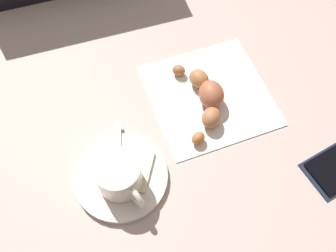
% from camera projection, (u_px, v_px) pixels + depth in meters
% --- Properties ---
extents(ground_plane, '(1.80, 1.80, 0.00)m').
position_uv_depth(ground_plane, '(175.00, 127.00, 0.63)').
color(ground_plane, '#B29C93').
extents(saucer, '(0.14, 0.14, 0.01)m').
position_uv_depth(saucer, '(121.00, 177.00, 0.58)').
color(saucer, silver).
rests_on(saucer, ground).
extents(espresso_cup, '(0.07, 0.09, 0.06)m').
position_uv_depth(espresso_cup, '(119.00, 176.00, 0.55)').
color(espresso_cup, silver).
rests_on(espresso_cup, saucer).
extents(teaspoon, '(0.07, 0.12, 0.01)m').
position_uv_depth(teaspoon, '(119.00, 170.00, 0.58)').
color(teaspoon, silver).
rests_on(teaspoon, saucer).
extents(sugar_packet, '(0.06, 0.06, 0.01)m').
position_uv_depth(sugar_packet, '(144.00, 171.00, 0.58)').
color(sugar_packet, beige).
rests_on(sugar_packet, saucer).
extents(napkin, '(0.23, 0.23, 0.00)m').
position_uv_depth(napkin, '(210.00, 95.00, 0.66)').
color(napkin, white).
rests_on(napkin, ground).
extents(croissant, '(0.10, 0.15, 0.04)m').
position_uv_depth(croissant, '(207.00, 96.00, 0.64)').
color(croissant, '#A96432').
rests_on(croissant, napkin).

